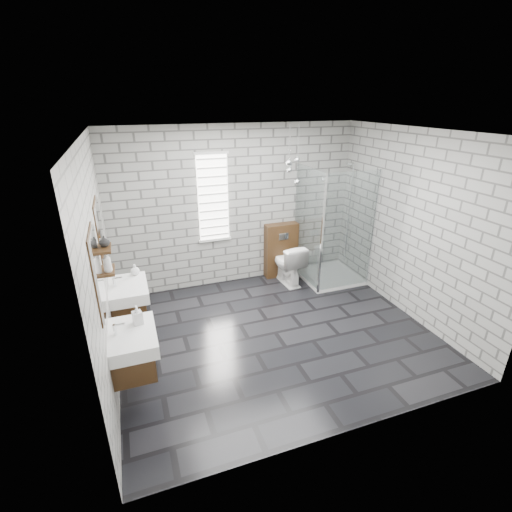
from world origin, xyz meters
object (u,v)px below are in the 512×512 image
vanity_left (129,340)px  vanity_right (125,291)px  cistern_panel (281,250)px  toilet (288,263)px  shower_enclosure (329,255)px

vanity_left → vanity_right: size_ratio=1.00×
vanity_right → cistern_panel: (2.71, 1.20, -0.26)m
vanity_right → toilet: vanity_right is taller
vanity_left → toilet: 3.38m
vanity_left → shower_enclosure: shower_enclosure is taller
vanity_left → toilet: size_ratio=2.12×
vanity_right → toilet: 2.87m
shower_enclosure → toilet: 0.74m
cistern_panel → toilet: (0.00, -0.32, -0.13)m
toilet → cistern_panel: bearing=-93.4°
vanity_right → toilet: (2.71, 0.88, -0.39)m
vanity_right → shower_enclosure: (3.41, 0.69, -0.25)m
vanity_left → shower_enclosure: (3.41, 1.80, -0.25)m
vanity_left → vanity_right: (0.00, 1.11, 0.00)m
shower_enclosure → toilet: (-0.70, 0.20, -0.13)m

